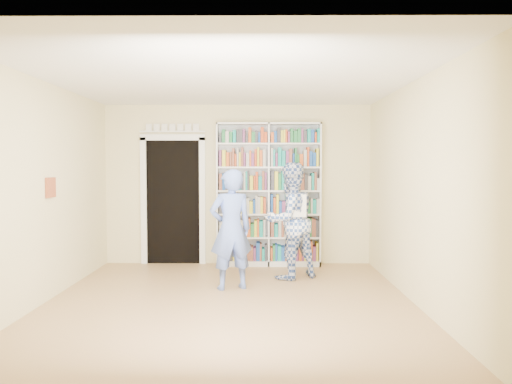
% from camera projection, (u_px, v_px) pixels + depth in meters
% --- Properties ---
extents(floor, '(5.00, 5.00, 0.00)m').
position_uv_depth(floor, '(229.00, 303.00, 6.06)').
color(floor, '#A88151').
rests_on(floor, ground).
extents(ceiling, '(5.00, 5.00, 0.00)m').
position_uv_depth(ceiling, '(228.00, 79.00, 5.92)').
color(ceiling, white).
rests_on(ceiling, wall_back).
extents(wall_back, '(4.50, 0.00, 4.50)m').
position_uv_depth(wall_back, '(238.00, 185.00, 8.49)').
color(wall_back, beige).
rests_on(wall_back, floor).
extents(wall_left, '(0.00, 5.00, 5.00)m').
position_uv_depth(wall_left, '(42.00, 192.00, 6.00)').
color(wall_left, beige).
rests_on(wall_left, floor).
extents(wall_right, '(0.00, 5.00, 5.00)m').
position_uv_depth(wall_right, '(416.00, 192.00, 5.97)').
color(wall_right, beige).
rests_on(wall_right, floor).
extents(bookshelf, '(1.73, 0.32, 2.38)m').
position_uv_depth(bookshelf, '(269.00, 194.00, 8.33)').
color(bookshelf, white).
rests_on(bookshelf, floor).
extents(doorway, '(1.10, 0.08, 2.43)m').
position_uv_depth(doorway, '(173.00, 195.00, 8.48)').
color(doorway, black).
rests_on(doorway, floor).
extents(wall_art, '(0.03, 0.25, 0.25)m').
position_uv_depth(wall_art, '(51.00, 187.00, 6.20)').
color(wall_art, brown).
rests_on(wall_art, wall_left).
extents(man_blue, '(0.69, 0.57, 1.62)m').
position_uv_depth(man_blue, '(231.00, 229.00, 6.73)').
color(man_blue, '#5D79D0').
rests_on(man_blue, floor).
extents(man_plaid, '(1.05, 0.99, 1.72)m').
position_uv_depth(man_plaid, '(290.00, 221.00, 7.36)').
color(man_plaid, '#2F4B90').
rests_on(man_plaid, floor).
extents(paper_sheet, '(0.23, 0.02, 0.32)m').
position_uv_depth(paper_sheet, '(298.00, 206.00, 7.13)').
color(paper_sheet, white).
rests_on(paper_sheet, man_plaid).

